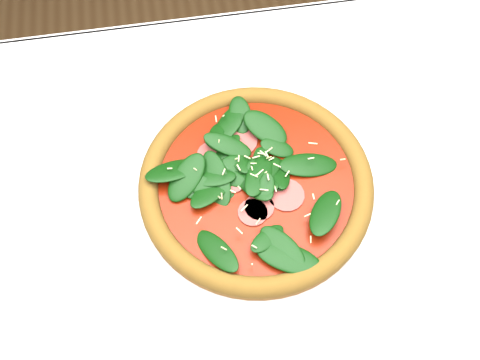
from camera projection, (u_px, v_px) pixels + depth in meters
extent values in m
plane|color=brown|center=(250.00, 335.00, 1.42)|extent=(6.00, 6.00, 0.00)
cube|color=silver|center=(258.00, 225.00, 0.78)|extent=(1.20, 0.80, 0.04)
cylinder|color=#462A1C|center=(445.00, 127.00, 1.31)|extent=(0.06, 0.06, 0.71)
cube|color=silver|center=(220.00, 58.00, 1.04)|extent=(1.20, 0.01, 0.22)
cylinder|color=silver|center=(256.00, 190.00, 0.77)|extent=(0.39, 0.39, 0.01)
torus|color=silver|center=(256.00, 188.00, 0.77)|extent=(0.39, 0.39, 0.01)
cylinder|color=#9C5C25|center=(256.00, 186.00, 0.76)|extent=(0.37, 0.37, 0.01)
torus|color=#B07B28|center=(256.00, 183.00, 0.76)|extent=(0.37, 0.37, 0.03)
cylinder|color=maroon|center=(256.00, 183.00, 0.76)|extent=(0.30, 0.30, 0.00)
cylinder|color=#9C443E|center=(256.00, 181.00, 0.75)|extent=(0.27, 0.27, 0.00)
ellipsoid|color=#093209|center=(256.00, 178.00, 0.74)|extent=(0.29, 0.29, 0.03)
cylinder|color=beige|center=(256.00, 175.00, 0.74)|extent=(0.27, 0.27, 0.00)
cylinder|color=white|center=(16.00, 281.00, 0.71)|extent=(0.07, 0.07, 0.00)
cylinder|color=white|center=(2.00, 269.00, 0.67)|extent=(0.01, 0.01, 0.09)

